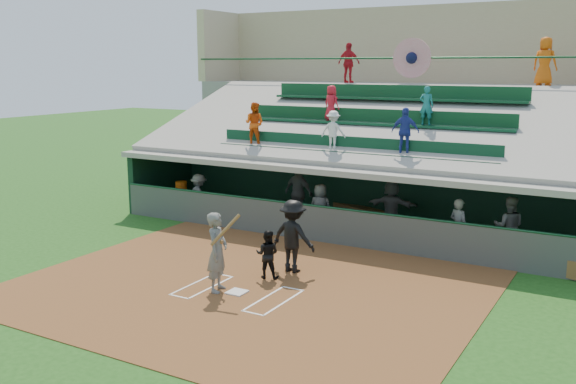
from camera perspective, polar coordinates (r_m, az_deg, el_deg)
The scene contains 21 objects.
ground at distance 15.47m, azimuth -4.55°, elevation -8.98°, with size 100.00×100.00×0.00m, color #1C4B15.
dirt_slab at distance 15.86m, azimuth -3.53°, elevation -8.41°, with size 11.00×9.00×0.02m, color brown.
home_plate at distance 15.46m, azimuth -4.56°, elevation -8.85°, with size 0.43×0.43×0.03m, color silver.
batters_box_chalk at distance 15.46m, azimuth -4.55°, elevation -8.90°, with size 2.65×1.85×0.01m.
dugout_floor at distance 21.13m, azimuth 5.79°, elevation -3.40°, with size 16.00×3.50×0.04m, color gray.
concourse_slab at distance 26.94m, azimuth 11.75°, elevation 4.52°, with size 20.00×3.00×4.60m, color gray.
grandstand at distance 24.14m, azimuth 9.52°, elevation 3.75°, with size 20.40×10.40×7.80m.
batter_at_plate at distance 15.34m, azimuth -6.29°, elevation -5.31°, with size 0.94×0.82×1.95m.
catcher at distance 16.27m, azimuth -1.85°, elevation -5.55°, with size 0.60×0.47×1.24m, color black.
home_umpire at distance 16.68m, azimuth 0.45°, elevation -3.93°, with size 1.23×0.71×1.91m, color black.
dugout_bench at distance 22.24m, azimuth 6.96°, elevation -2.03°, with size 15.32×0.46×0.46m, color brown.
white_table at distance 23.73m, azimuth -9.42°, elevation -0.92°, with size 0.84×0.63×0.74m, color silver.
water_cooler at distance 23.56m, azimuth -9.47°, elevation 0.43°, with size 0.42×0.42×0.42m, color #C9520B.
dugout_player_a at distance 22.66m, azimuth -7.91°, elevation -0.37°, with size 1.01×0.58×1.57m, color #51534F.
dugout_player_b at distance 21.91m, azimuth 0.96°, elevation -0.10°, with size 1.16×0.48×1.99m, color #535651.
dugout_player_c at distance 20.57m, azimuth 2.88°, elevation -1.45°, with size 0.77×0.50×1.58m, color #595B56.
dugout_player_d at distance 20.73m, azimuth 9.17°, elevation -1.29°, with size 1.59×0.51×1.71m, color #545651.
dugout_player_e at distance 18.73m, azimuth 14.91°, elevation -3.01°, with size 0.59×0.39×1.62m, color #60635E.
dugout_player_f at distance 19.01m, azimuth 19.03°, elevation -2.92°, with size 0.83×0.64×1.70m, color #5D605A.
concourse_staff_a at distance 26.87m, azimuth 5.43°, elevation 11.35°, with size 0.96×0.40×1.64m, color red.
concourse_staff_b at distance 24.93m, azimuth 21.87°, elevation 10.72°, with size 0.84×0.55×1.72m, color #CC530C.
Camera 1 is at (8.22, -11.98, 5.33)m, focal length 40.00 mm.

